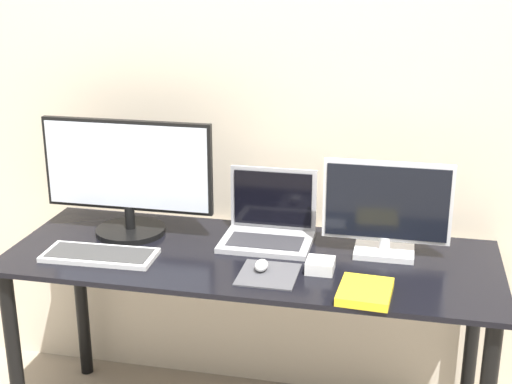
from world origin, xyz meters
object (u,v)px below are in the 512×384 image
(power_brick, at_px, (320,266))
(laptop, at_px, (269,224))
(mouse, at_px, (261,265))
(monitor_left, at_px, (128,177))
(monitor_right, at_px, (387,209))
(book, at_px, (365,292))
(keyboard, at_px, (100,255))

(power_brick, bearing_deg, laptop, 132.99)
(mouse, height_order, power_brick, same)
(laptop, relative_size, power_brick, 3.48)
(monitor_left, xyz_separation_m, monitor_right, (0.91, 0.00, -0.05))
(laptop, bearing_deg, book, -45.48)
(monitor_left, height_order, book, monitor_left)
(laptop, distance_m, keyboard, 0.59)
(monitor_left, distance_m, book, 0.95)
(laptop, distance_m, book, 0.52)
(monitor_right, bearing_deg, power_brick, -136.74)
(book, distance_m, power_brick, 0.21)
(monitor_left, bearing_deg, keyboard, -94.37)
(monitor_right, relative_size, book, 2.16)
(monitor_left, xyz_separation_m, book, (0.87, -0.33, -0.20))
(laptop, height_order, power_brick, laptop)
(power_brick, bearing_deg, monitor_right, 43.26)
(monitor_right, xyz_separation_m, laptop, (-0.41, 0.05, -0.10))
(monitor_right, xyz_separation_m, mouse, (-0.38, -0.23, -0.14))
(monitor_right, xyz_separation_m, book, (-0.04, -0.33, -0.15))
(laptop, bearing_deg, power_brick, -47.01)
(laptop, height_order, book, laptop)
(laptop, distance_m, mouse, 0.28)
(monitor_right, distance_m, keyboard, 0.97)
(mouse, bearing_deg, keyboard, -179.46)
(monitor_left, xyz_separation_m, laptop, (0.51, 0.05, -0.15))
(book, xyz_separation_m, power_brick, (-0.15, 0.14, 0.01))
(monitor_left, relative_size, keyboard, 1.63)
(monitor_left, distance_m, mouse, 0.61)
(mouse, xyz_separation_m, power_brick, (0.18, 0.04, -0.00))
(monitor_left, xyz_separation_m, keyboard, (-0.02, -0.23, -0.20))
(monitor_left, xyz_separation_m, mouse, (0.54, -0.23, -0.19))
(keyboard, height_order, power_brick, power_brick)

